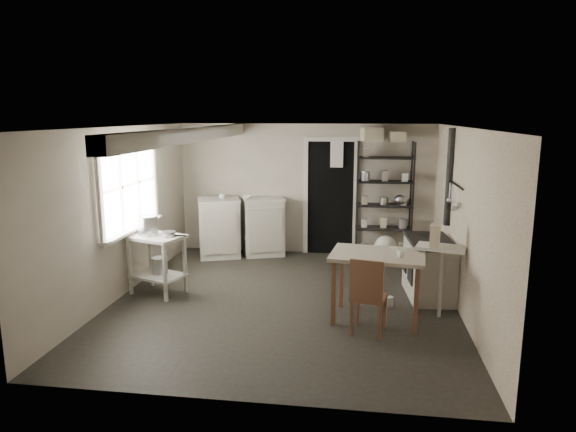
# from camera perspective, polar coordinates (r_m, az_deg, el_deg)

# --- Properties ---
(floor) EXTENTS (5.00, 5.00, 0.00)m
(floor) POSITION_cam_1_polar(r_m,az_deg,el_deg) (6.99, -0.35, -9.36)
(floor) COLOR black
(floor) RESTS_ON ground
(ceiling) EXTENTS (5.00, 5.00, 0.00)m
(ceiling) POSITION_cam_1_polar(r_m,az_deg,el_deg) (6.54, -0.37, 9.85)
(ceiling) COLOR beige
(ceiling) RESTS_ON wall_back
(wall_back) EXTENTS (4.50, 0.02, 2.30)m
(wall_back) POSITION_cam_1_polar(r_m,az_deg,el_deg) (9.12, 1.93, 2.98)
(wall_back) COLOR #B8AD9D
(wall_back) RESTS_ON ground
(wall_front) EXTENTS (4.50, 0.02, 2.30)m
(wall_front) POSITION_cam_1_polar(r_m,az_deg,el_deg) (4.29, -5.24, -6.58)
(wall_front) COLOR #B8AD9D
(wall_front) RESTS_ON ground
(wall_left) EXTENTS (0.02, 5.00, 2.30)m
(wall_left) POSITION_cam_1_polar(r_m,az_deg,el_deg) (7.34, -18.02, 0.41)
(wall_left) COLOR #B8AD9D
(wall_left) RESTS_ON ground
(wall_right) EXTENTS (0.02, 5.00, 2.30)m
(wall_right) POSITION_cam_1_polar(r_m,az_deg,el_deg) (6.73, 18.96, -0.59)
(wall_right) COLOR #B8AD9D
(wall_right) RESTS_ON ground
(window) EXTENTS (0.12, 1.76, 1.28)m
(window) POSITION_cam_1_polar(r_m,az_deg,el_deg) (7.45, -17.31, 3.33)
(window) COLOR beige
(window) RESTS_ON wall_left
(doorway) EXTENTS (0.96, 0.10, 2.08)m
(doorway) POSITION_cam_1_polar(r_m,az_deg,el_deg) (9.07, 4.73, 1.95)
(doorway) COLOR beige
(doorway) RESTS_ON ground
(ceiling_beam) EXTENTS (0.18, 5.00, 0.18)m
(ceiling_beam) POSITION_cam_1_polar(r_m,az_deg,el_deg) (6.82, -10.51, 8.88)
(ceiling_beam) COLOR beige
(ceiling_beam) RESTS_ON ceiling
(wallpaper_panel) EXTENTS (0.01, 5.00, 2.30)m
(wallpaper_panel) POSITION_cam_1_polar(r_m,az_deg,el_deg) (6.73, 18.88, -0.59)
(wallpaper_panel) COLOR beige
(wallpaper_panel) RESTS_ON wall_right
(utensil_rail) EXTENTS (0.06, 1.20, 0.44)m
(utensil_rail) POSITION_cam_1_polar(r_m,az_deg,el_deg) (7.24, 17.82, 3.49)
(utensil_rail) COLOR #ADADAF
(utensil_rail) RESTS_ON wall_right
(prep_table) EXTENTS (0.86, 0.73, 0.83)m
(prep_table) POSITION_cam_1_polar(r_m,az_deg,el_deg) (7.36, -14.29, -5.37)
(prep_table) COLOR beige
(prep_table) RESTS_ON ground
(stockpot) EXTENTS (0.32, 0.32, 0.30)m
(stockpot) POSITION_cam_1_polar(r_m,az_deg,el_deg) (7.32, -15.30, -1.14)
(stockpot) COLOR #ADADAF
(stockpot) RESTS_ON prep_table
(saucepan) EXTENTS (0.18, 0.18, 0.10)m
(saucepan) POSITION_cam_1_polar(r_m,az_deg,el_deg) (7.14, -13.11, -2.08)
(saucepan) COLOR #ADADAF
(saucepan) RESTS_ON prep_table
(bucket) EXTENTS (0.23, 0.23, 0.24)m
(bucket) POSITION_cam_1_polar(r_m,az_deg,el_deg) (7.40, -14.07, -5.38)
(bucket) COLOR #ADADAF
(bucket) RESTS_ON prep_table
(base_cabinets) EXTENTS (1.68, 1.12, 1.02)m
(base_cabinets) POSITION_cam_1_polar(r_m,az_deg,el_deg) (9.11, -5.21, -1.48)
(base_cabinets) COLOR beige
(base_cabinets) RESTS_ON ground
(mixing_bowl) EXTENTS (0.31, 0.31, 0.06)m
(mixing_bowl) POSITION_cam_1_polar(r_m,az_deg,el_deg) (9.00, -4.68, 1.55)
(mixing_bowl) COLOR white
(mixing_bowl) RESTS_ON base_cabinets
(counter_cup) EXTENTS (0.15, 0.15, 0.09)m
(counter_cup) POSITION_cam_1_polar(r_m,az_deg,el_deg) (8.94, -7.32, 1.53)
(counter_cup) COLOR white
(counter_cup) RESTS_ON base_cabinets
(shelf_rack) EXTENTS (0.96, 0.39, 2.02)m
(shelf_rack) POSITION_cam_1_polar(r_m,az_deg,el_deg) (8.91, 10.62, 1.29)
(shelf_rack) COLOR black
(shelf_rack) RESTS_ON ground
(shelf_jar) EXTENTS (0.10, 0.10, 0.20)m
(shelf_jar) POSITION_cam_1_polar(r_m,az_deg,el_deg) (8.80, 8.56, 4.02)
(shelf_jar) COLOR white
(shelf_jar) RESTS_ON shelf_rack
(storage_box_a) EXTENTS (0.39, 0.36, 0.22)m
(storage_box_a) POSITION_cam_1_polar(r_m,az_deg,el_deg) (8.75, 9.26, 8.15)
(storage_box_a) COLOR beige
(storage_box_a) RESTS_ON shelf_rack
(storage_box_b) EXTENTS (0.28, 0.26, 0.16)m
(storage_box_b) POSITION_cam_1_polar(r_m,az_deg,el_deg) (8.78, 12.03, 7.93)
(storage_box_b) COLOR beige
(storage_box_b) RESTS_ON shelf_rack
(stove) EXTENTS (0.64, 1.06, 0.80)m
(stove) POSITION_cam_1_polar(r_m,az_deg,el_deg) (7.27, 15.40, -5.31)
(stove) COLOR beige
(stove) RESTS_ON ground
(stovepipe) EXTENTS (0.10, 0.10, 1.29)m
(stovepipe) POSITION_cam_1_polar(r_m,az_deg,el_deg) (7.56, 17.55, 4.12)
(stovepipe) COLOR black
(stovepipe) RESTS_ON stove
(side_ledge) EXTENTS (0.65, 0.46, 0.90)m
(side_ledge) POSITION_cam_1_polar(r_m,az_deg,el_deg) (6.59, 16.44, -7.17)
(side_ledge) COLOR beige
(side_ledge) RESTS_ON ground
(oats_box) EXTENTS (0.14, 0.20, 0.27)m
(oats_box) POSITION_cam_1_polar(r_m,az_deg,el_deg) (6.40, 16.01, -2.29)
(oats_box) COLOR beige
(oats_box) RESTS_ON side_ledge
(work_table) EXTENTS (1.18, 0.89, 0.83)m
(work_table) POSITION_cam_1_polar(r_m,az_deg,el_deg) (6.34, 9.81, -8.06)
(work_table) COLOR beige
(work_table) RESTS_ON ground
(table_cup) EXTENTS (0.13, 0.13, 0.09)m
(table_cup) POSITION_cam_1_polar(r_m,az_deg,el_deg) (6.10, 12.35, -4.74)
(table_cup) COLOR white
(table_cup) RESTS_ON work_table
(chair) EXTENTS (0.45, 0.46, 0.90)m
(chair) POSITION_cam_1_polar(r_m,az_deg,el_deg) (5.93, 9.01, -8.33)
(chair) COLOR brown
(chair) RESTS_ON ground
(flour_sack) EXTENTS (0.47, 0.42, 0.49)m
(flour_sack) POSITION_cam_1_polar(r_m,az_deg,el_deg) (8.69, 10.77, -3.75)
(flour_sack) COLOR silver
(flour_sack) RESTS_ON ground
(floor_crock) EXTENTS (0.13, 0.13, 0.14)m
(floor_crock) POSITION_cam_1_polar(r_m,az_deg,el_deg) (6.87, 11.17, -9.29)
(floor_crock) COLOR white
(floor_crock) RESTS_ON ground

